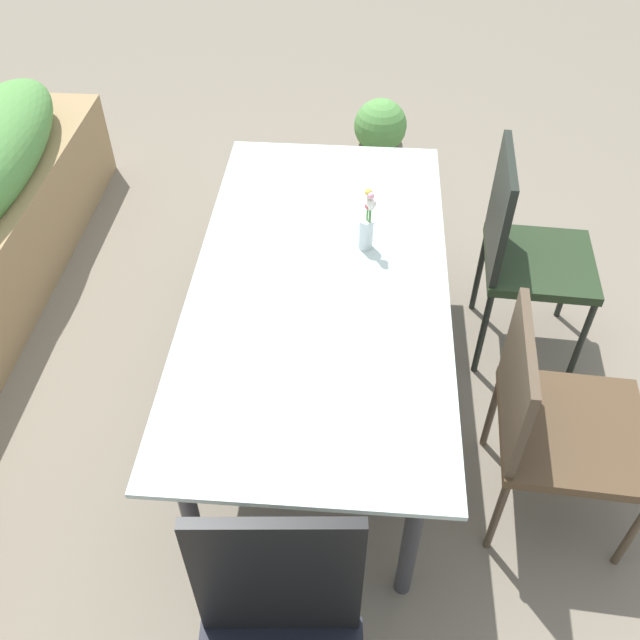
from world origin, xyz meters
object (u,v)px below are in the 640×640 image
at_px(potted_plant, 379,143).
at_px(chair_near_left, 553,418).
at_px(dining_table, 320,290).
at_px(chair_near_right, 524,247).
at_px(flower_vase, 367,226).

bearing_deg(potted_plant, chair_near_left, -163.86).
bearing_deg(dining_table, chair_near_right, -62.72).
height_order(chair_near_right, chair_near_left, chair_near_right).
bearing_deg(flower_vase, dining_table, 140.47).
relative_size(dining_table, chair_near_left, 2.17).
bearing_deg(chair_near_right, dining_table, -59.59).
relative_size(chair_near_right, chair_near_left, 1.13).
relative_size(chair_near_right, potted_plant, 1.78).
height_order(dining_table, chair_near_right, chair_near_right).
relative_size(flower_vase, potted_plant, 0.49).
distance_m(chair_near_right, flower_vase, 0.74).
height_order(chair_near_left, potted_plant, chair_near_left).
xyz_separation_m(chair_near_left, potted_plant, (2.09, 0.60, -0.21)).
xyz_separation_m(chair_near_right, flower_vase, (-0.23, 0.66, 0.24)).
distance_m(chair_near_right, chair_near_left, 0.84).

